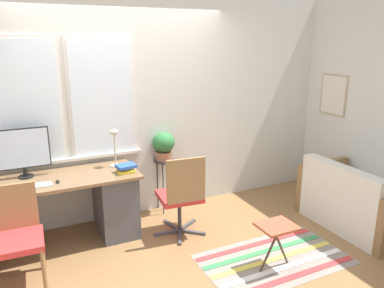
% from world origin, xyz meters
% --- Properties ---
extents(ground_plane, '(14.00, 14.00, 0.00)m').
position_xyz_m(ground_plane, '(0.00, 0.00, 0.00)').
color(ground_plane, olive).
extents(wall_back_with_window, '(9.00, 0.12, 2.70)m').
position_xyz_m(wall_back_with_window, '(-0.03, 0.75, 1.35)').
color(wall_back_with_window, silver).
rests_on(wall_back_with_window, ground_plane).
extents(wall_right_with_picture, '(0.08, 9.00, 2.70)m').
position_xyz_m(wall_right_with_picture, '(2.83, 0.00, 1.35)').
color(wall_right_with_picture, silver).
rests_on(wall_right_with_picture, ground_plane).
extents(desk, '(1.98, 0.67, 0.75)m').
position_xyz_m(desk, '(-1.03, 0.33, 0.40)').
color(desk, brown).
rests_on(desk, ground_plane).
extents(monitor, '(0.53, 0.15, 0.53)m').
position_xyz_m(monitor, '(-1.17, 0.51, 1.04)').
color(monitor, black).
rests_on(monitor, desk).
extents(keyboard, '(0.40, 0.12, 0.02)m').
position_xyz_m(keyboard, '(-1.14, 0.18, 0.76)').
color(keyboard, silver).
rests_on(keyboard, desk).
extents(mouse, '(0.04, 0.06, 0.03)m').
position_xyz_m(mouse, '(-0.89, 0.20, 0.77)').
color(mouse, black).
rests_on(mouse, desk).
extents(desk_lamp, '(0.14, 0.14, 0.43)m').
position_xyz_m(desk_lamp, '(-0.22, 0.45, 1.05)').
color(desk_lamp, '#BCB299').
rests_on(desk_lamp, desk).
extents(book_stack, '(0.22, 0.19, 0.09)m').
position_xyz_m(book_stack, '(-0.18, 0.21, 0.80)').
color(book_stack, yellow).
rests_on(book_stack, desk).
extents(desk_chair_wooden, '(0.47, 0.48, 0.90)m').
position_xyz_m(desk_chair_wooden, '(-1.31, -0.20, 0.48)').
color(desk_chair_wooden, olive).
rests_on(desk_chair_wooden, ground_plane).
extents(office_chair_swivel, '(0.59, 0.60, 0.96)m').
position_xyz_m(office_chair_swivel, '(0.36, -0.07, 0.50)').
color(office_chair_swivel, '#47474C').
rests_on(office_chair_swivel, ground_plane).
extents(couch_loveseat, '(0.79, 1.27, 0.78)m').
position_xyz_m(couch_loveseat, '(2.31, -0.76, 0.28)').
color(couch_loveseat, silver).
rests_on(couch_loveseat, ground_plane).
extents(plant_stand, '(0.27, 0.27, 0.69)m').
position_xyz_m(plant_stand, '(0.42, 0.61, 0.61)').
color(plant_stand, '#333338').
rests_on(plant_stand, ground_plane).
extents(potted_plant, '(0.28, 0.28, 0.35)m').
position_xyz_m(potted_plant, '(0.42, 0.61, 0.88)').
color(potted_plant, '#9E6B4C').
rests_on(potted_plant, plant_stand).
extents(floor_rug_striped, '(1.48, 0.87, 0.01)m').
position_xyz_m(floor_rug_striped, '(1.00, -0.93, 0.00)').
color(floor_rug_striped, gray).
rests_on(floor_rug_striped, ground_plane).
extents(folding_stool, '(0.35, 0.30, 0.46)m').
position_xyz_m(folding_stool, '(0.91, -1.04, 0.40)').
color(folding_stool, '#B24C33').
rests_on(folding_stool, ground_plane).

